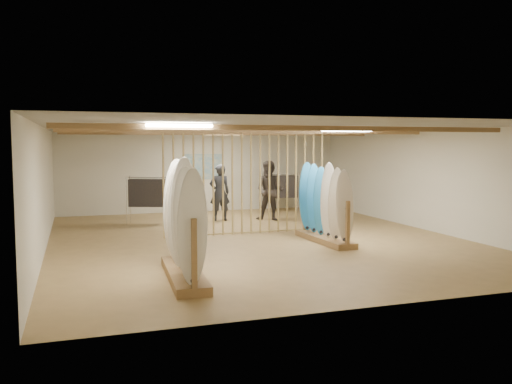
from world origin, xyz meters
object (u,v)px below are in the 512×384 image
object	(u,v)px
clothing_rack_b	(281,187)
shopper_b	(270,187)
rack_right	(325,216)
clothing_rack_a	(150,193)
shopper_a	(220,189)
rack_left	(184,239)

from	to	relation	value
clothing_rack_b	shopper_b	bearing A→B (deg)	-106.57
rack_right	clothing_rack_b	xyz separation A→B (m)	(1.13, 5.93, 0.25)
clothing_rack_a	clothing_rack_b	xyz separation A→B (m)	(4.80, 1.57, -0.05)
rack_right	shopper_a	size ratio (longest dim) A/B	1.17
rack_left	clothing_rack_b	bearing A→B (deg)	62.30
clothing_rack_a	rack_left	bearing A→B (deg)	-71.58
rack_left	clothing_rack_a	world-z (taller)	rack_left
shopper_a	rack_left	bearing A→B (deg)	71.53
clothing_rack_a	clothing_rack_b	distance (m)	5.05
rack_left	rack_right	distance (m)	4.72
rack_right	clothing_rack_a	xyz separation A→B (m)	(-3.67, 4.37, 0.30)
clothing_rack_b	shopper_b	size ratio (longest dim) A/B	0.65
rack_left	clothing_rack_b	distance (m)	9.88
rack_left	rack_right	world-z (taller)	rack_left
clothing_rack_b	shopper_a	xyz separation A→B (m)	(-2.64, -1.54, 0.11)
clothing_rack_b	shopper_b	world-z (taller)	shopper_b
clothing_rack_a	shopper_a	bearing A→B (deg)	21.69
rack_left	shopper_b	world-z (taller)	shopper_b
clothing_rack_b	shopper_a	distance (m)	3.06
rack_left	clothing_rack_a	size ratio (longest dim) A/B	1.80
clothing_rack_a	shopper_a	size ratio (longest dim) A/B	0.72
rack_right	rack_left	bearing A→B (deg)	-149.89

